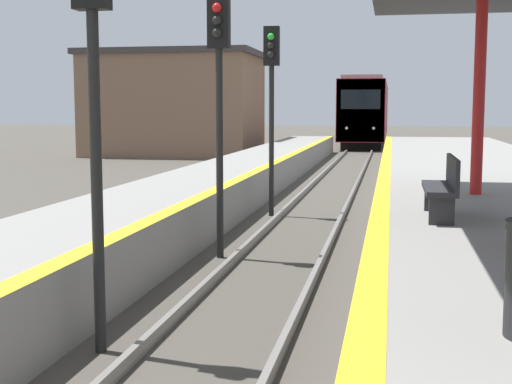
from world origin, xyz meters
TOP-DOWN VIEW (x-y plane):
  - train at (0.00, 51.43)m, footprint 2.83×21.98m
  - signal_near at (-1.17, 5.55)m, footprint 0.36×0.31m
  - signal_mid at (-1.06, 10.43)m, footprint 0.36×0.31m
  - signal_far at (-0.98, 15.30)m, footprint 0.36×0.31m
  - bench at (2.59, 9.61)m, footprint 0.44×1.75m
  - station_building at (-9.74, 35.98)m, footprint 9.18×6.50m

SIDE VIEW (x-z plane):
  - bench at x=2.59m, z-range 0.96..1.88m
  - train at x=0.00m, z-range 0.04..4.53m
  - station_building at x=-9.74m, z-range 0.01..5.58m
  - signal_near at x=-1.17m, z-range 0.89..5.33m
  - signal_mid at x=-1.06m, z-range 0.89..5.33m
  - signal_far at x=-0.98m, z-range 0.89..5.33m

